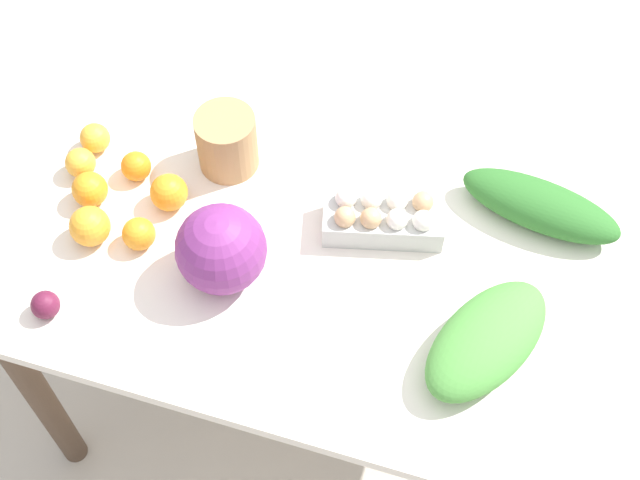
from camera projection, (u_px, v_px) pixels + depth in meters
name	position (u px, v px, depth m)	size (l,w,h in m)	color
ground_plane	(320.00, 391.00, 2.42)	(8.00, 8.00, 0.00)	#B2A899
dining_table	(320.00, 272.00, 1.90)	(1.24, 0.82, 0.73)	silver
cabbage_purple	(221.00, 249.00, 1.70)	(0.18, 0.18, 0.18)	#7A2D75
egg_carton	(383.00, 218.00, 1.80)	(0.26, 0.16, 0.09)	#B7B7B2
paper_bag	(227.00, 142.00, 1.87)	(0.13, 0.13, 0.14)	#A87F51
greens_bunch_chard	(487.00, 340.00, 1.64)	(0.31, 0.16, 0.09)	#4C933D
greens_bunch_kale	(540.00, 206.00, 1.81)	(0.34, 0.12, 0.08)	#2D6B28
beet_root	(45.00, 305.00, 1.70)	(0.06, 0.06, 0.06)	#5B1933
orange_0	(169.00, 192.00, 1.84)	(0.08, 0.08, 0.08)	orange
orange_1	(139.00, 234.00, 1.79)	(0.07, 0.07, 0.07)	orange
orange_2	(90.00, 189.00, 1.84)	(0.07, 0.07, 0.07)	orange
orange_3	(90.00, 226.00, 1.79)	(0.08, 0.08, 0.08)	orange
orange_4	(80.00, 163.00, 1.89)	(0.06, 0.06, 0.06)	#F9A833
orange_5	(136.00, 166.00, 1.88)	(0.06, 0.06, 0.06)	orange
orange_6	(95.00, 138.00, 1.92)	(0.07, 0.07, 0.07)	#F9A833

